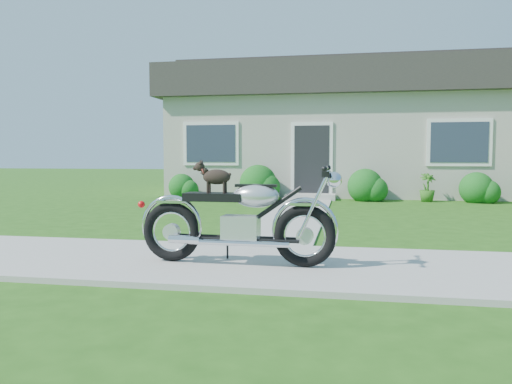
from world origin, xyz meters
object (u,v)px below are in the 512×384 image
at_px(potted_plant_right, 427,187).
at_px(motorcycle_with_dog, 240,219).
at_px(house, 363,129).
at_px(potted_plant_left, 254,187).

xyz_separation_m(potted_plant_right, motorcycle_with_dog, (-3.23, -8.73, 0.16)).
bearing_deg(house, motorcycle_with_dog, -97.45).
distance_m(potted_plant_left, motorcycle_with_dog, 8.86).
height_order(house, potted_plant_right, house).
distance_m(potted_plant_left, potted_plant_right, 4.75).
relative_size(potted_plant_left, motorcycle_with_dog, 0.30).
relative_size(house, motorcycle_with_dog, 5.67).
distance_m(house, potted_plant_right, 4.21).
distance_m(house, motorcycle_with_dog, 12.38).
height_order(potted_plant_left, potted_plant_right, potted_plant_right).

